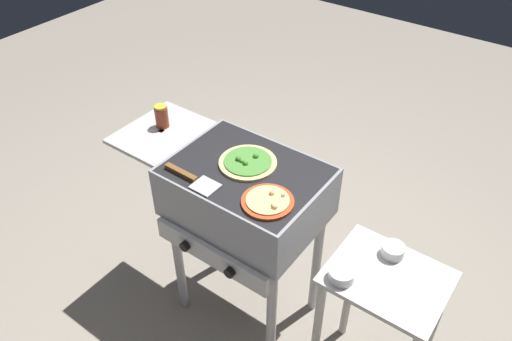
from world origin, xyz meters
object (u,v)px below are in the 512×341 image
at_px(spatula, 191,178).
at_px(topping_bowl_near, 341,275).
at_px(pizza_veggie, 248,162).
at_px(prep_table, 380,308).
at_px(topping_bowl_far, 393,251).
at_px(grill, 243,195).
at_px(sauce_jar, 162,116).
at_px(pizza_cheese, 268,201).

relative_size(spatula, topping_bowl_near, 2.61).
bearing_deg(topping_bowl_near, spatula, -174.29).
xyz_separation_m(pizza_veggie, prep_table, (0.68, -0.04, -0.40)).
relative_size(pizza_veggie, prep_table, 0.34).
xyz_separation_m(prep_table, topping_bowl_far, (-0.03, 0.11, 0.22)).
bearing_deg(grill, pizza_veggie, 95.50).
distance_m(prep_table, topping_bowl_far, 0.24).
relative_size(sauce_jar, prep_table, 0.15).
bearing_deg(prep_table, topping_bowl_far, 107.52).
height_order(pizza_veggie, pizza_cheese, same).
bearing_deg(pizza_veggie, topping_bowl_far, 6.53).
xyz_separation_m(pizza_cheese, topping_bowl_far, (0.44, 0.22, -0.19)).
xyz_separation_m(grill, topping_bowl_near, (0.54, -0.11, -0.03)).
distance_m(sauce_jar, spatula, 0.42).
xyz_separation_m(sauce_jar, spatula, (0.36, -0.21, -0.05)).
relative_size(grill, prep_table, 1.37).
height_order(spatula, prep_table, spatula).
relative_size(pizza_cheese, topping_bowl_far, 2.22).
relative_size(grill, sauce_jar, 8.92).
distance_m(grill, prep_table, 0.72).
relative_size(pizza_veggie, topping_bowl_near, 2.42).
relative_size(spatula, prep_table, 0.37).
bearing_deg(sauce_jar, topping_bowl_far, 3.88).
height_order(sauce_jar, topping_bowl_far, sauce_jar).
xyz_separation_m(prep_table, topping_bowl_near, (-0.14, -0.11, 0.22)).
height_order(grill, prep_table, grill).
height_order(prep_table, topping_bowl_near, topping_bowl_near).
height_order(pizza_veggie, prep_table, pizza_veggie).
distance_m(pizza_veggie, sauce_jar, 0.48).
height_order(pizza_cheese, spatula, pizza_cheese).
bearing_deg(topping_bowl_near, pizza_veggie, 164.64).
bearing_deg(grill, topping_bowl_near, -11.45).
distance_m(pizza_veggie, pizza_cheese, 0.25).
height_order(grill, topping_bowl_far, grill).
bearing_deg(topping_bowl_near, pizza_cheese, 179.91).
height_order(prep_table, topping_bowl_far, topping_bowl_far).
xyz_separation_m(pizza_cheese, topping_bowl_near, (0.33, -0.00, -0.19)).
height_order(grill, pizza_veggie, pizza_veggie).
distance_m(prep_table, topping_bowl_near, 0.28).
bearing_deg(prep_table, topping_bowl_near, -140.91).
xyz_separation_m(grill, pizza_veggie, (-0.00, 0.04, 0.15)).
distance_m(sauce_jar, topping_bowl_near, 1.06).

